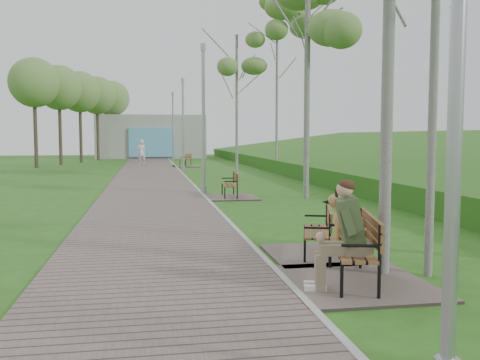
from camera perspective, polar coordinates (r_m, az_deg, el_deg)
name	(u,v)px	position (r m, az deg, el deg)	size (l,w,h in m)	color
walkway	(151,186)	(22.08, -9.46, -0.65)	(3.50, 67.00, 0.04)	#62554F
kerb	(194,185)	(22.16, -4.93, -0.57)	(0.10, 67.00, 0.05)	#999993
embankment	(479,185)	(24.84, 24.18, -0.46)	(14.00, 70.00, 1.60)	#34771F
building_north	(151,137)	(51.46, -9.47, 4.57)	(10.00, 5.20, 4.00)	#9E9E99
bench_main	(350,251)	(7.54, 11.62, -7.39)	(1.97, 2.19, 1.72)	#62554F
bench_second	(317,245)	(9.32, 8.17, -6.88)	(1.68, 1.87, 1.03)	#62554F
bench_third	(230,192)	(17.80, -1.12, -1.30)	(1.72, 1.91, 1.05)	#62554F
bench_far	(186,164)	(36.27, -5.83, 1.75)	(1.78, 1.98, 1.09)	#62554F
lamp_post_near	(456,92)	(4.43, 22.05, 8.67)	(0.20, 0.20, 5.11)	#9A9DA2
lamp_post_second	(203,124)	(19.03, -3.92, 5.94)	(0.20, 0.20, 5.28)	#9A9DA2
lamp_post_third	(183,128)	(30.99, -6.09, 5.52)	(0.21, 0.21, 5.37)	#9A9DA2
lamp_post_far	(173,129)	(45.31, -7.15, 5.45)	(0.22, 0.22, 5.72)	#9A9DA2
pedestrian_near	(141,152)	(39.02, -10.48, 2.92)	(0.66, 0.43, 1.80)	silver
birch_mid_c	(308,6)	(18.24, 7.25, 17.91)	(2.50, 2.50, 7.94)	silver
birch_far_b	(237,62)	(25.66, -0.35, 12.51)	(2.40, 2.40, 7.06)	silver
birch_far_c	(277,33)	(30.75, 3.98, 15.40)	(2.31, 2.31, 9.90)	silver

